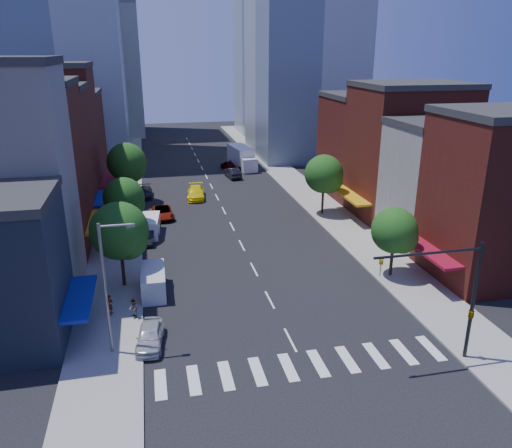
{
  "coord_description": "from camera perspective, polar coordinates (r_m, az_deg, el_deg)",
  "views": [
    {
      "loc": [
        -8.74,
        -28.76,
        19.12
      ],
      "look_at": [
        -0.18,
        10.37,
        5.0
      ],
      "focal_mm": 35.0,
      "sensor_mm": 36.0,
      "label": 1
    }
  ],
  "objects": [
    {
      "name": "ground",
      "position": [
        35.63,
        3.95,
        -13.09
      ],
      "size": [
        220.0,
        220.0,
        0.0
      ],
      "primitive_type": "plane",
      "color": "black",
      "rests_on": "ground"
    },
    {
      "name": "sidewalk_left",
      "position": [
        71.45,
        -14.92,
        3.29
      ],
      "size": [
        5.0,
        120.0,
        0.15
      ],
      "primitive_type": "cube",
      "color": "gray",
      "rests_on": "ground"
    },
    {
      "name": "sidewalk_right",
      "position": [
        74.45,
        4.68,
        4.53
      ],
      "size": [
        5.0,
        120.0,
        0.15
      ],
      "primitive_type": "cube",
      "color": "gray",
      "rests_on": "ground"
    },
    {
      "name": "crosswalk",
      "position": [
        33.25,
        5.44,
        -15.78
      ],
      "size": [
        19.0,
        3.0,
        0.01
      ],
      "primitive_type": "cube",
      "color": "silver",
      "rests_on": "ground"
    },
    {
      "name": "bldg_left_2",
      "position": [
        51.97,
        -25.77,
        5.12
      ],
      "size": [
        12.0,
        9.0,
        16.0
      ],
      "primitive_type": "cube",
      "color": "#5E1D16",
      "rests_on": "ground"
    },
    {
      "name": "bldg_left_3",
      "position": [
        60.18,
        -24.0,
        6.61
      ],
      "size": [
        12.0,
        8.0,
        15.0
      ],
      "primitive_type": "cube",
      "color": "#591D16",
      "rests_on": "ground"
    },
    {
      "name": "bldg_left_4",
      "position": [
        68.22,
        -22.82,
        8.97
      ],
      "size": [
        12.0,
        9.0,
        17.0
      ],
      "primitive_type": "cube",
      "color": "#5E1D16",
      "rests_on": "ground"
    },
    {
      "name": "bldg_left_5",
      "position": [
        77.78,
        -21.49,
        8.75
      ],
      "size": [
        12.0,
        10.0,
        13.0
      ],
      "primitive_type": "cube",
      "color": "#591D16",
      "rests_on": "ground"
    },
    {
      "name": "bldg_right_0",
      "position": [
        47.69,
        26.85,
        2.57
      ],
      "size": [
        12.0,
        9.0,
        14.0
      ],
      "primitive_type": "cube",
      "color": "#591D16",
      "rests_on": "ground"
    },
    {
      "name": "bldg_right_1",
      "position": [
        54.51,
        21.24,
        4.16
      ],
      "size": [
        12.0,
        8.0,
        12.0
      ],
      "primitive_type": "cube",
      "color": "beige",
      "rests_on": "ground"
    },
    {
      "name": "bldg_right_2",
      "position": [
        61.67,
        16.91,
        7.73
      ],
      "size": [
        12.0,
        10.0,
        15.0
      ],
      "primitive_type": "cube",
      "color": "#5E1D16",
      "rests_on": "ground"
    },
    {
      "name": "bldg_right_3",
      "position": [
        70.59,
        12.95,
        8.63
      ],
      "size": [
        12.0,
        10.0,
        13.0
      ],
      "primitive_type": "cube",
      "color": "#591D16",
      "rests_on": "ground"
    },
    {
      "name": "tower_far_w",
      "position": [
        124.43,
        -18.0,
        22.65
      ],
      "size": [
        18.0,
        18.0,
        56.0
      ],
      "primitive_type": "cube",
      "color": "#9EA5AD",
      "rests_on": "ground"
    },
    {
      "name": "traffic_signal",
      "position": [
        34.08,
        22.79,
        -8.27
      ],
      "size": [
        7.24,
        2.24,
        8.0
      ],
      "color": "black",
      "rests_on": "sidewalk_right"
    },
    {
      "name": "streetlight",
      "position": [
        32.97,
        -16.59,
        -6.28
      ],
      "size": [
        2.25,
        0.25,
        9.0
      ],
      "color": "slate",
      "rests_on": "sidewalk_left"
    },
    {
      "name": "tree_left_near",
      "position": [
        42.25,
        -15.13,
        -1.0
      ],
      "size": [
        4.8,
        4.8,
        7.3
      ],
      "color": "black",
      "rests_on": "sidewalk_left"
    },
    {
      "name": "tree_left_mid",
      "position": [
        52.81,
        -14.69,
        2.73
      ],
      "size": [
        4.2,
        4.2,
        6.65
      ],
      "color": "black",
      "rests_on": "sidewalk_left"
    },
    {
      "name": "tree_left_far",
      "position": [
        66.22,
        -14.41,
        6.68
      ],
      "size": [
        5.0,
        5.0,
        7.75
      ],
      "color": "black",
      "rests_on": "sidewalk_left"
    },
    {
      "name": "tree_right_near",
      "position": [
        44.55,
        15.74,
        -0.92
      ],
      "size": [
        4.0,
        4.0,
        6.2
      ],
      "color": "black",
      "rests_on": "sidewalk_right"
    },
    {
      "name": "tree_right_far",
      "position": [
        60.08,
        7.92,
        5.51
      ],
      "size": [
        4.6,
        4.6,
        7.2
      ],
      "color": "black",
      "rests_on": "sidewalk_right"
    },
    {
      "name": "parked_car_front",
      "position": [
        35.37,
        -12.02,
        -12.4
      ],
      "size": [
        2.22,
        4.44,
        1.45
      ],
      "primitive_type": "imported",
      "rotation": [
        0.0,
        0.0,
        -0.12
      ],
      "color": "#B4B5BA",
      "rests_on": "ground"
    },
    {
      "name": "parked_car_second",
      "position": [
        53.11,
        -12.29,
        -1.39
      ],
      "size": [
        1.64,
        4.04,
        1.3
      ],
      "primitive_type": "imported",
      "rotation": [
        0.0,
        0.0,
        -0.07
      ],
      "color": "black",
      "rests_on": "ground"
    },
    {
      "name": "parked_car_third",
      "position": [
        60.41,
        -10.57,
        1.29
      ],
      "size": [
        2.61,
        4.98,
        1.34
      ],
      "primitive_type": "imported",
      "rotation": [
        0.0,
        0.0,
        0.08
      ],
      "color": "#999999",
      "rests_on": "ground"
    },
    {
      "name": "parked_car_rear",
      "position": [
        69.51,
        -12.54,
        3.55
      ],
      "size": [
        1.93,
        4.63,
        1.34
      ],
      "primitive_type": "imported",
      "rotation": [
        0.0,
        0.0,
        -0.01
      ],
      "color": "black",
      "rests_on": "ground"
    },
    {
      "name": "cargo_van_near",
      "position": [
        42.04,
        -11.63,
        -6.53
      ],
      "size": [
        2.02,
        4.81,
        2.03
      ],
      "rotation": [
        0.0,
        0.0,
        -0.02
      ],
      "color": "silver",
      "rests_on": "ground"
    },
    {
      "name": "cargo_van_far",
      "position": [
        55.1,
        -11.98,
        -0.25
      ],
      "size": [
        2.29,
        4.79,
        1.97
      ],
      "rotation": [
        0.0,
        0.0,
        -0.1
      ],
      "color": "white",
      "rests_on": "ground"
    },
    {
      "name": "taxi",
      "position": [
        67.77,
        -6.89,
        3.59
      ],
      "size": [
        2.8,
        5.7,
        1.6
      ],
      "primitive_type": "imported",
      "rotation": [
        0.0,
        0.0,
        -0.11
      ],
      "color": "yellow",
      "rests_on": "ground"
    },
    {
      "name": "traffic_car_oncoming",
      "position": [
        78.43,
        -2.7,
        5.88
      ],
      "size": [
        2.21,
        4.93,
        1.57
      ],
      "primitive_type": "imported",
      "rotation": [
        0.0,
        0.0,
        3.26
      ],
      "color": "black",
      "rests_on": "ground"
    },
    {
      "name": "traffic_car_far",
      "position": [
        83.71,
        -3.19,
        6.71
      ],
      "size": [
        2.35,
        4.57,
        1.49
      ],
      "primitive_type": "imported",
      "rotation": [
        0.0,
        0.0,
        3.28
      ],
      "color": "#999999",
      "rests_on": "ground"
    },
    {
      "name": "box_truck",
      "position": [
        84.77,
        -1.64,
        7.54
      ],
      "size": [
        3.67,
        9.06,
        3.55
      ],
      "rotation": [
        0.0,
        0.0,
        0.13
      ],
      "color": "silver",
      "rests_on": "ground"
    },
    {
      "name": "pedestrian_near",
      "position": [
        39.48,
        -16.32,
        -8.84
      ],
      "size": [
        0.53,
        0.67,
        1.6
      ],
      "primitive_type": "imported",
      "rotation": [
        0.0,
        0.0,
        1.29
      ],
      "color": "#999999",
      "rests_on": "sidewalk_left"
    },
    {
      "name": "pedestrian_far",
      "position": [
        38.56,
        -13.85,
        -9.38
      ],
      "size": [
        0.71,
        0.84,
        1.53
      ],
      "primitive_type": "imported",
      "rotation": [
        0.0,
        0.0,
        -1.38
      ],
      "color": "#999999",
      "rests_on": "sidewalk_left"
    }
  ]
}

